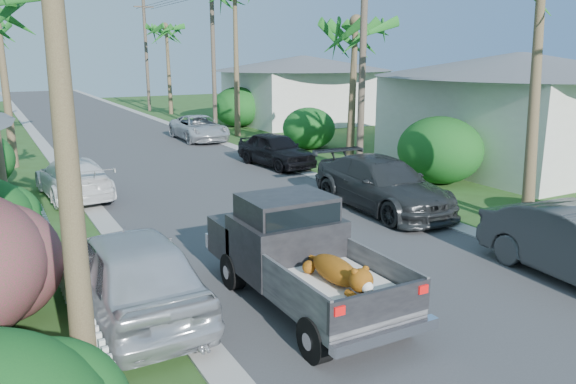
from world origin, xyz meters
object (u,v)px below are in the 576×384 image
parked_car_rf (276,150)px  house_right_near (516,114)px  house_right_far (303,92)px  parked_car_rm (382,185)px  pickup_truck (294,251)px  parked_car_rd (199,128)px  utility_pole_c (213,56)px  palm_r_b (354,23)px  parked_car_ln (129,272)px  palm_r_d (167,27)px  parked_car_lf (73,178)px  utility_pole_b (363,57)px  utility_pole_d (146,55)px

parked_car_rf → house_right_near: house_right_near is taller
house_right_far → parked_car_rm: bearing=-114.2°
pickup_truck → house_right_near: bearing=26.1°
parked_car_rf → house_right_far: bearing=49.2°
parked_car_rm → parked_car_rd: bearing=91.2°
utility_pole_c → palm_r_b: bearing=-85.6°
parked_car_ln → utility_pole_c: 25.13m
pickup_truck → palm_r_d: size_ratio=0.64×
house_right_near → utility_pole_c: size_ratio=1.00×
parked_car_ln → parked_car_rf: bearing=-129.7°
house_right_near → parked_car_rf: bearing=152.5°
house_right_near → parked_car_lf: bearing=169.6°
utility_pole_b → palm_r_b: bearing=63.4°
house_right_far → pickup_truck: bearing=-120.6°
parked_car_rm → palm_r_d: size_ratio=0.68×
parked_car_ln → house_right_far: house_right_far is taller
parked_car_rd → utility_pole_c: (2.00, 2.59, 3.92)m
parked_car_rf → palm_r_b: 6.14m
palm_r_b → utility_pole_b: (-1.00, -2.00, -1.35)m
parked_car_ln → parked_car_lf: (0.44, 9.69, -0.17)m
utility_pole_b → house_right_far: bearing=66.5°
parked_car_rf → utility_pole_d: bearing=79.9°
parked_car_rf → parked_car_lf: 8.60m
utility_pole_c → house_right_far: bearing=15.1°
parked_car_rf → parked_car_ln: bearing=-134.8°
house_right_near → house_right_far: size_ratio=1.00×
utility_pole_b → utility_pole_c: same height
palm_r_b → house_right_near: (6.40, -3.00, -3.73)m
palm_r_d → house_right_near: 29.10m
parked_car_rd → utility_pole_b: bearing=-79.9°
pickup_truck → parked_car_rf: (5.92, 12.09, -0.29)m
parked_car_lf → utility_pole_c: size_ratio=0.52×
house_right_far → parked_car_rd: bearing=-154.0°
parked_car_lf → utility_pole_b: 11.12m
pickup_truck → parked_car_rm: pickup_truck is taller
palm_r_d → house_right_far: (6.50, -10.00, -4.62)m
palm_r_b → utility_pole_b: bearing=-116.6°
parked_car_lf → utility_pole_d: (10.16, 27.78, 3.92)m
utility_pole_d → parked_car_lf: bearing=-110.1°
parked_car_lf → pickup_truck: bearing=99.7°
pickup_truck → utility_pole_d: utility_pole_d is taller
utility_pole_c → pickup_truck: bearing=-108.1°
house_right_near → pickup_truck: bearing=-153.9°
parked_car_rd → parked_car_rm: bearing=-89.1°
palm_r_d → house_right_near: size_ratio=0.89×
utility_pole_b → pickup_truck: bearing=-132.4°
pickup_truck → palm_r_d: palm_r_d is taller
utility_pole_b → parked_car_rf: bearing=114.4°
parked_car_ln → house_right_far: size_ratio=0.55×
parked_car_ln → utility_pole_c: size_ratio=0.55×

